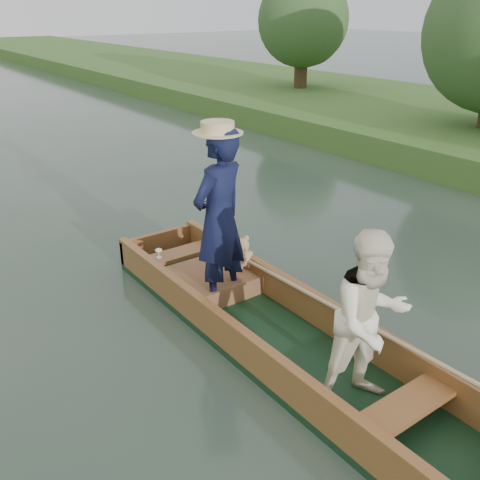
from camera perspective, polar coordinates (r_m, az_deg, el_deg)
ground at (r=5.61m, az=3.67°, el=-10.93°), size 120.00×120.00×0.00m
punt at (r=5.30m, az=3.55°, el=-4.88°), size 1.12×5.00×2.12m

